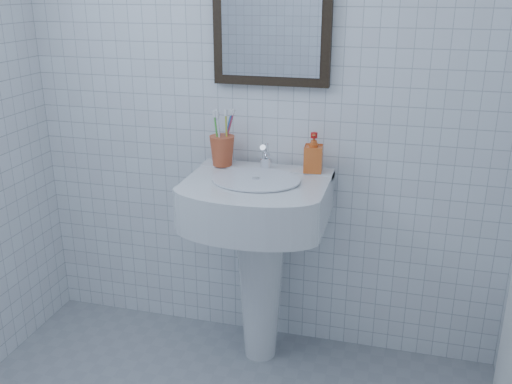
% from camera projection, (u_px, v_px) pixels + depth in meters
% --- Properties ---
extents(wall_back, '(2.20, 0.02, 2.50)m').
position_uv_depth(wall_back, '(263.00, 82.00, 2.46)').
color(wall_back, white).
rests_on(wall_back, ground).
extents(washbasin, '(0.59, 0.43, 0.90)m').
position_uv_depth(washbasin, '(259.00, 239.00, 2.48)').
color(washbasin, white).
rests_on(washbasin, ground).
extents(faucet, '(0.05, 0.10, 0.12)m').
position_uv_depth(faucet, '(266.00, 158.00, 2.46)').
color(faucet, silver).
rests_on(faucet, washbasin).
extents(toothbrush_cup, '(0.13, 0.13, 0.13)m').
position_uv_depth(toothbrush_cup, '(222.00, 151.00, 2.50)').
color(toothbrush_cup, '#BB4B2A').
rests_on(toothbrush_cup, washbasin).
extents(soap_dispenser, '(0.08, 0.08, 0.17)m').
position_uv_depth(soap_dispenser, '(313.00, 152.00, 2.41)').
color(soap_dispenser, '#BF3812').
rests_on(soap_dispenser, washbasin).
extents(wall_mirror, '(0.50, 0.04, 0.62)m').
position_uv_depth(wall_mirror, '(272.00, 9.00, 2.33)').
color(wall_mirror, black).
rests_on(wall_mirror, wall_back).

